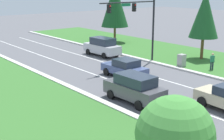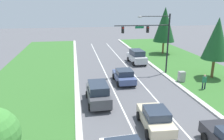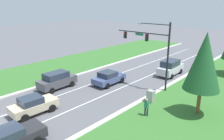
{
  "view_description": "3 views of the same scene",
  "coord_description": "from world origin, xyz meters",
  "px_view_note": "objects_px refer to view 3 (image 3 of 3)",
  "views": [
    {
      "loc": [
        -17.95,
        -6.67,
        7.74
      ],
      "look_at": [
        -2.12,
        12.62,
        1.08
      ],
      "focal_mm": 50.0,
      "sensor_mm": 36.0,
      "label": 1
    },
    {
      "loc": [
        -5.65,
        -10.24,
        8.73
      ],
      "look_at": [
        -1.64,
        12.93,
        1.69
      ],
      "focal_mm": 35.0,
      "sensor_mm": 36.0,
      "label": 2
    },
    {
      "loc": [
        17.03,
        -5.31,
        9.66
      ],
      "look_at": [
        -1.23,
        14.99,
        1.18
      ],
      "focal_mm": 35.0,
      "sensor_mm": 36.0,
      "label": 3
    }
  ],
  "objects_px": {
    "traffic_signal_mast": "(152,44)",
    "champagne_sedan": "(33,105)",
    "utility_cabinet": "(151,96)",
    "charcoal_sedan": "(10,139)",
    "slate_blue_sedan": "(109,78)",
    "graphite_suv": "(57,80)",
    "silver_suv": "(170,67)",
    "pedestrian": "(146,107)",
    "conifer_far_right_tree": "(204,62)"
  },
  "relations": [
    {
      "from": "utility_cabinet",
      "to": "conifer_far_right_tree",
      "type": "bearing_deg",
      "value": 9.95
    },
    {
      "from": "charcoal_sedan",
      "to": "pedestrian",
      "type": "bearing_deg",
      "value": 67.98
    },
    {
      "from": "charcoal_sedan",
      "to": "pedestrian",
      "type": "xyz_separation_m",
      "value": [
        4.34,
        10.05,
        0.1
      ]
    },
    {
      "from": "traffic_signal_mast",
      "to": "silver_suv",
      "type": "xyz_separation_m",
      "value": [
        -0.38,
        5.66,
        -4.05
      ]
    },
    {
      "from": "utility_cabinet",
      "to": "champagne_sedan",
      "type": "bearing_deg",
      "value": -126.29
    },
    {
      "from": "conifer_far_right_tree",
      "to": "silver_suv",
      "type": "bearing_deg",
      "value": 130.21
    },
    {
      "from": "silver_suv",
      "to": "graphite_suv",
      "type": "relative_size",
      "value": 1.05
    },
    {
      "from": "slate_blue_sedan",
      "to": "silver_suv",
      "type": "distance_m",
      "value": 9.19
    },
    {
      "from": "champagne_sedan",
      "to": "graphite_suv",
      "type": "distance_m",
      "value": 6.18
    },
    {
      "from": "traffic_signal_mast",
      "to": "slate_blue_sedan",
      "type": "relative_size",
      "value": 1.78
    },
    {
      "from": "slate_blue_sedan",
      "to": "utility_cabinet",
      "type": "relative_size",
      "value": 3.33
    },
    {
      "from": "graphite_suv",
      "to": "pedestrian",
      "type": "distance_m",
      "value": 11.55
    },
    {
      "from": "utility_cabinet",
      "to": "graphite_suv",
      "type": "bearing_deg",
      "value": -158.55
    },
    {
      "from": "slate_blue_sedan",
      "to": "graphite_suv",
      "type": "distance_m",
      "value": 6.17
    },
    {
      "from": "slate_blue_sedan",
      "to": "utility_cabinet",
      "type": "distance_m",
      "value": 6.74
    },
    {
      "from": "traffic_signal_mast",
      "to": "slate_blue_sedan",
      "type": "height_order",
      "value": "traffic_signal_mast"
    },
    {
      "from": "silver_suv",
      "to": "pedestrian",
      "type": "relative_size",
      "value": 2.83
    },
    {
      "from": "champagne_sedan",
      "to": "graphite_suv",
      "type": "bearing_deg",
      "value": 128.86
    },
    {
      "from": "charcoal_sedan",
      "to": "pedestrian",
      "type": "height_order",
      "value": "pedestrian"
    },
    {
      "from": "champagne_sedan",
      "to": "conifer_far_right_tree",
      "type": "distance_m",
      "value": 15.36
    },
    {
      "from": "traffic_signal_mast",
      "to": "charcoal_sedan",
      "type": "height_order",
      "value": "traffic_signal_mast"
    },
    {
      "from": "traffic_signal_mast",
      "to": "conifer_far_right_tree",
      "type": "bearing_deg",
      "value": -22.78
    },
    {
      "from": "silver_suv",
      "to": "conifer_far_right_tree",
      "type": "height_order",
      "value": "conifer_far_right_tree"
    },
    {
      "from": "champagne_sedan",
      "to": "charcoal_sedan",
      "type": "bearing_deg",
      "value": -43.16
    },
    {
      "from": "champagne_sedan",
      "to": "utility_cabinet",
      "type": "height_order",
      "value": "champagne_sedan"
    },
    {
      "from": "traffic_signal_mast",
      "to": "conifer_far_right_tree",
      "type": "height_order",
      "value": "traffic_signal_mast"
    },
    {
      "from": "slate_blue_sedan",
      "to": "pedestrian",
      "type": "relative_size",
      "value": 2.56
    },
    {
      "from": "traffic_signal_mast",
      "to": "slate_blue_sedan",
      "type": "xyz_separation_m",
      "value": [
        -4.3,
        -2.65,
        -4.29
      ]
    },
    {
      "from": "slate_blue_sedan",
      "to": "utility_cabinet",
      "type": "height_order",
      "value": "slate_blue_sedan"
    },
    {
      "from": "pedestrian",
      "to": "champagne_sedan",
      "type": "bearing_deg",
      "value": 46.9
    },
    {
      "from": "graphite_suv",
      "to": "charcoal_sedan",
      "type": "relative_size",
      "value": 0.99
    },
    {
      "from": "traffic_signal_mast",
      "to": "charcoal_sedan",
      "type": "bearing_deg",
      "value": -92.6
    },
    {
      "from": "charcoal_sedan",
      "to": "conifer_far_right_tree",
      "type": "relative_size",
      "value": 0.62
    },
    {
      "from": "charcoal_sedan",
      "to": "utility_cabinet",
      "type": "relative_size",
      "value": 3.55
    },
    {
      "from": "silver_suv",
      "to": "pedestrian",
      "type": "bearing_deg",
      "value": -73.95
    },
    {
      "from": "slate_blue_sedan",
      "to": "charcoal_sedan",
      "type": "relative_size",
      "value": 0.94
    },
    {
      "from": "traffic_signal_mast",
      "to": "champagne_sedan",
      "type": "xyz_separation_m",
      "value": [
        -4.26,
        -12.68,
        -4.28
      ]
    },
    {
      "from": "slate_blue_sedan",
      "to": "charcoal_sedan",
      "type": "bearing_deg",
      "value": -76.0
    },
    {
      "from": "champagne_sedan",
      "to": "graphite_suv",
      "type": "height_order",
      "value": "graphite_suv"
    },
    {
      "from": "pedestrian",
      "to": "utility_cabinet",
      "type": "bearing_deg",
      "value": -57.32
    },
    {
      "from": "champagne_sedan",
      "to": "charcoal_sedan",
      "type": "distance_m",
      "value": 5.08
    },
    {
      "from": "charcoal_sedan",
      "to": "pedestrian",
      "type": "relative_size",
      "value": 2.73
    },
    {
      "from": "graphite_suv",
      "to": "charcoal_sedan",
      "type": "bearing_deg",
      "value": -51.67
    },
    {
      "from": "silver_suv",
      "to": "utility_cabinet",
      "type": "relative_size",
      "value": 3.69
    },
    {
      "from": "utility_cabinet",
      "to": "conifer_far_right_tree",
      "type": "relative_size",
      "value": 0.18
    },
    {
      "from": "utility_cabinet",
      "to": "traffic_signal_mast",
      "type": "bearing_deg",
      "value": 122.97
    },
    {
      "from": "silver_suv",
      "to": "utility_cabinet",
      "type": "xyz_separation_m",
      "value": [
        2.75,
        -9.31,
        -0.42
      ]
    },
    {
      "from": "silver_suv",
      "to": "utility_cabinet",
      "type": "bearing_deg",
      "value": -75.89
    },
    {
      "from": "slate_blue_sedan",
      "to": "charcoal_sedan",
      "type": "xyz_separation_m",
      "value": [
        3.56,
        -13.7,
        0.01
      ]
    },
    {
      "from": "utility_cabinet",
      "to": "slate_blue_sedan",
      "type": "bearing_deg",
      "value": 171.45
    }
  ]
}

